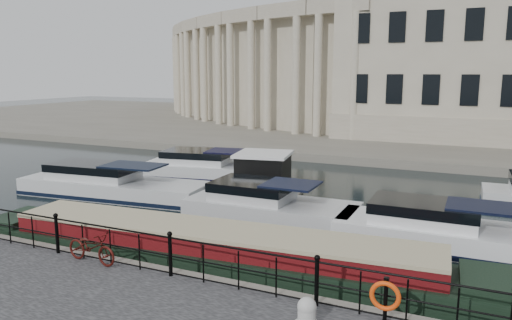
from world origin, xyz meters
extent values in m
plane|color=black|center=(0.00, 0.00, 0.00)|extent=(160.00, 160.00, 0.00)
cube|color=#6B665B|center=(0.00, 39.00, 0.28)|extent=(120.00, 42.00, 0.55)
cylinder|color=black|center=(-4.00, -2.25, 1.10)|extent=(0.10, 0.10, 1.10)
sphere|color=black|center=(-4.00, -2.25, 1.70)|extent=(0.14, 0.14, 0.14)
cylinder|color=black|center=(0.00, -2.25, 1.10)|extent=(0.10, 0.10, 1.10)
sphere|color=black|center=(0.00, -2.25, 1.70)|extent=(0.14, 0.14, 0.14)
cylinder|color=black|center=(4.00, -2.25, 1.10)|extent=(0.10, 0.10, 1.10)
sphere|color=black|center=(4.00, -2.25, 1.70)|extent=(0.14, 0.14, 0.14)
cylinder|color=black|center=(0.00, -2.25, 1.60)|extent=(24.00, 0.05, 0.05)
cylinder|color=black|center=(0.00, -2.25, 1.10)|extent=(24.00, 0.04, 0.04)
cylinder|color=black|center=(0.00, -2.25, 0.63)|extent=(24.00, 0.04, 0.04)
cube|color=#ADA38C|center=(6.00, 33.00, 7.55)|extent=(20.00, 14.00, 14.00)
cube|color=#9E937F|center=(6.00, 33.00, 1.55)|extent=(20.30, 14.30, 2.00)
cube|color=#ADA38C|center=(-3.33, 29.02, 6.05)|extent=(5.73, 4.06, 11.00)
cube|color=#9E937F|center=(-3.76, 27.07, 10.95)|extent=(5.62, 2.73, 1.20)
cylinder|color=#ADA38C|center=(-2.28, 26.16, 5.45)|extent=(0.70, 0.70, 9.80)
cylinder|color=#ADA38C|center=(-5.49, 26.87, 5.45)|extent=(0.70, 0.70, 9.80)
cube|color=#ADA38C|center=(-8.29, 30.44, 6.05)|extent=(5.90, 4.56, 11.00)
cube|color=#9E937F|center=(-8.95, 28.56, 10.95)|extent=(5.62, 3.30, 1.20)
cylinder|color=#ADA38C|center=(-7.59, 27.47, 5.45)|extent=(0.70, 0.70, 9.80)
cylinder|color=#ADA38C|center=(-10.69, 28.56, 5.45)|extent=(0.70, 0.70, 9.80)
cube|color=#ADA38C|center=(-13.04, 32.44, 6.05)|extent=(5.99, 4.99, 11.00)
cube|color=#9E937F|center=(-13.92, 30.65, 10.95)|extent=(5.55, 3.83, 1.20)
cylinder|color=#ADA38C|center=(-12.70, 29.41, 5.45)|extent=(0.70, 0.70, 9.80)
cylinder|color=#ADA38C|center=(-15.65, 30.87, 5.45)|extent=(0.70, 0.70, 9.80)
cube|color=#ADA38C|center=(-17.52, 35.00, 6.05)|extent=(5.99, 5.36, 11.00)
cube|color=#9E937F|center=(-18.61, 33.33, 10.95)|extent=(5.40, 4.29, 1.20)
cylinder|color=#ADA38C|center=(-17.55, 31.95, 5.45)|extent=(0.70, 0.70, 9.80)
cylinder|color=#ADA38C|center=(-20.30, 33.75, 5.45)|extent=(0.70, 0.70, 9.80)
cube|color=#ADA38C|center=(-21.66, 38.07, 6.05)|extent=(5.91, 5.64, 11.00)
cube|color=#9E937F|center=(-22.94, 36.54, 10.95)|extent=(5.16, 4.70, 1.20)
cylinder|color=#ADA38C|center=(-22.05, 35.05, 5.45)|extent=(0.70, 0.70, 9.80)
cylinder|color=#ADA38C|center=(-24.57, 37.16, 5.45)|extent=(0.70, 0.70, 9.80)
cube|color=#ADA38C|center=(-25.40, 41.62, 6.05)|extent=(5.74, 5.85, 11.00)
cube|color=#9E937F|center=(-26.86, 40.25, 10.95)|extent=(4.86, 5.04, 1.20)
cylinder|color=#ADA38C|center=(-26.15, 38.67, 5.45)|extent=(0.70, 0.70, 9.80)
cylinder|color=#ADA38C|center=(-28.40, 41.06, 5.45)|extent=(0.70, 0.70, 9.80)
cube|color=#ADA38C|center=(-28.69, 45.59, 6.05)|extent=(5.49, 5.97, 11.00)
cube|color=#9E937F|center=(-30.30, 44.41, 10.95)|extent=(4.48, 5.30, 1.20)
cylinder|color=#ADA38C|center=(-29.79, 42.75, 5.45)|extent=(0.70, 0.70, 9.80)
cylinder|color=#ADA38C|center=(-31.73, 45.40, 5.45)|extent=(0.70, 0.70, 9.80)
cube|color=#ADA38C|center=(-31.48, 49.93, 6.05)|extent=(5.16, 6.00, 11.00)
cube|color=#9E937F|center=(-33.23, 48.95, 10.95)|extent=(4.04, 5.49, 1.20)
cylinder|color=#ADA38C|center=(-32.92, 47.24, 5.45)|extent=(0.70, 0.70, 9.80)
cylinder|color=#ADA38C|center=(-34.53, 50.10, 5.45)|extent=(0.70, 0.70, 9.80)
cube|color=#ADA38C|center=(-33.74, 54.56, 6.05)|extent=(4.76, 5.95, 11.00)
cube|color=#9E937F|center=(-35.58, 53.80, 10.95)|extent=(3.54, 5.60, 1.20)
cylinder|color=#ADA38C|center=(-35.48, 52.07, 5.45)|extent=(0.70, 0.70, 9.80)
cylinder|color=#ADA38C|center=(-36.74, 55.10, 5.45)|extent=(0.70, 0.70, 9.80)
imported|color=#400F0B|center=(-2.53, -2.41, 1.01)|extent=(1.80, 0.75, 0.92)
cylinder|color=#B7B7B3|center=(4.10, -3.19, 0.76)|extent=(0.39, 0.39, 0.41)
sphere|color=#B7B7B3|center=(4.10, -3.19, 0.96)|extent=(0.41, 0.41, 0.41)
cylinder|color=black|center=(5.60, -2.51, 1.07)|extent=(0.09, 0.09, 1.04)
cube|color=black|center=(5.60, -2.51, 1.59)|extent=(0.10, 0.10, 0.07)
torus|color=#FF470D|center=(5.60, -2.59, 1.24)|extent=(0.66, 0.10, 0.66)
cube|color=black|center=(-0.01, 0.01, 0.10)|extent=(16.90, 3.40, 1.01)
cube|color=#5E0D11|center=(-0.01, 0.01, 0.75)|extent=(13.53, 2.83, 0.78)
cube|color=tan|center=(-0.01, 0.01, 1.15)|extent=(13.54, 2.90, 0.11)
cube|color=#6B665B|center=(-2.09, 8.42, 0.05)|extent=(3.79, 3.34, 0.28)
cube|color=black|center=(-2.09, 8.42, 1.10)|extent=(2.59, 2.59, 2.01)
cube|color=white|center=(-2.09, 8.42, 2.05)|extent=(2.85, 2.85, 0.13)
cube|color=silver|center=(-8.56, 5.51, 0.20)|extent=(9.39, 3.49, 1.20)
cube|color=black|center=(-8.56, 5.51, 0.12)|extent=(9.48, 3.52, 0.18)
cube|color=silver|center=(-9.66, 5.40, 1.05)|extent=(4.32, 2.52, 0.90)
cube|color=black|center=(-7.47, 5.63, 1.55)|extent=(2.92, 2.07, 0.08)
cube|color=silver|center=(-0.25, 5.07, 0.20)|extent=(6.79, 2.76, 1.20)
cube|color=black|center=(-0.25, 5.07, 0.12)|extent=(6.86, 2.79, 0.18)
cube|color=silver|center=(-1.06, 5.06, 1.05)|extent=(3.07, 2.23, 0.90)
cube|color=black|center=(0.56, 5.08, 1.55)|extent=(2.05, 1.90, 0.08)
cube|color=white|center=(6.46, 4.65, 0.20)|extent=(7.63, 2.60, 1.20)
cube|color=black|center=(6.46, 4.65, 0.12)|extent=(7.71, 2.63, 0.18)
cube|color=white|center=(5.55, 4.64, 1.05)|extent=(3.44, 2.10, 0.90)
cube|color=black|center=(7.38, 4.66, 1.55)|extent=(2.30, 1.78, 0.08)
cube|color=white|center=(-6.34, 11.12, 0.20)|extent=(8.24, 4.04, 1.20)
cube|color=black|center=(-6.34, 11.12, 0.12)|extent=(8.32, 4.08, 0.18)
cube|color=white|center=(-7.28, 10.96, 1.05)|extent=(3.88, 2.81, 0.90)
cube|color=black|center=(-5.41, 11.28, 1.55)|extent=(2.66, 2.29, 0.08)
camera|label=1|loc=(7.25, -12.54, 5.85)|focal=35.00mm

